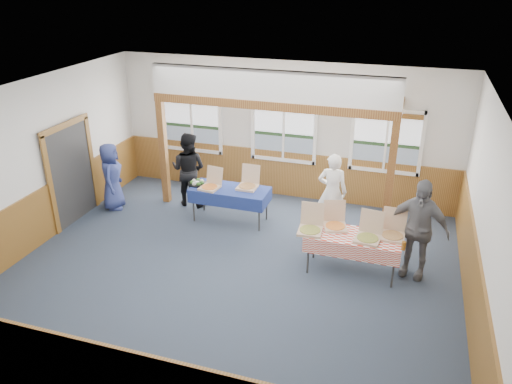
% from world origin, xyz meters
% --- Properties ---
extents(floor, '(8.00, 8.00, 0.00)m').
position_xyz_m(floor, '(0.00, 0.00, 0.00)').
color(floor, '#2A3344').
rests_on(floor, ground).
extents(ceiling, '(8.00, 8.00, 0.00)m').
position_xyz_m(ceiling, '(0.00, 0.00, 3.20)').
color(ceiling, white).
rests_on(ceiling, wall_back).
extents(wall_back, '(8.00, 0.00, 8.00)m').
position_xyz_m(wall_back, '(0.00, 3.50, 1.60)').
color(wall_back, silver).
rests_on(wall_back, floor).
extents(wall_front, '(8.00, 0.00, 8.00)m').
position_xyz_m(wall_front, '(0.00, -3.50, 1.60)').
color(wall_front, silver).
rests_on(wall_front, floor).
extents(wall_left, '(0.00, 8.00, 8.00)m').
position_xyz_m(wall_left, '(-4.00, 0.00, 1.60)').
color(wall_left, silver).
rests_on(wall_left, floor).
extents(wall_right, '(0.00, 8.00, 8.00)m').
position_xyz_m(wall_right, '(4.00, 0.00, 1.60)').
color(wall_right, silver).
rests_on(wall_right, floor).
extents(wainscot_back, '(7.98, 0.05, 1.10)m').
position_xyz_m(wainscot_back, '(0.00, 3.48, 0.55)').
color(wainscot_back, brown).
rests_on(wainscot_back, floor).
extents(wainscot_left, '(0.05, 6.98, 1.10)m').
position_xyz_m(wainscot_left, '(-3.98, 0.00, 0.55)').
color(wainscot_left, brown).
rests_on(wainscot_left, floor).
extents(wainscot_right, '(0.05, 6.98, 1.10)m').
position_xyz_m(wainscot_right, '(3.98, 0.00, 0.55)').
color(wainscot_right, brown).
rests_on(wainscot_right, floor).
extents(cased_opening, '(0.06, 1.30, 2.10)m').
position_xyz_m(cased_opening, '(-3.96, 0.90, 1.05)').
color(cased_opening, '#2F2F2F').
rests_on(cased_opening, wall_left).
extents(window_left, '(1.56, 0.10, 1.46)m').
position_xyz_m(window_left, '(-2.30, 3.46, 1.68)').
color(window_left, white).
rests_on(window_left, wall_back).
extents(window_mid, '(1.56, 0.10, 1.46)m').
position_xyz_m(window_mid, '(0.00, 3.46, 1.68)').
color(window_mid, white).
rests_on(window_mid, wall_back).
extents(window_right, '(1.56, 0.10, 1.46)m').
position_xyz_m(window_right, '(2.30, 3.46, 1.68)').
color(window_right, white).
rests_on(window_right, wall_back).
extents(post_left, '(0.15, 0.15, 2.40)m').
position_xyz_m(post_left, '(-2.50, 2.30, 1.20)').
color(post_left, brown).
rests_on(post_left, floor).
extents(post_right, '(0.15, 0.15, 2.40)m').
position_xyz_m(post_right, '(2.50, 2.30, 1.20)').
color(post_right, brown).
rests_on(post_right, floor).
extents(cross_beam, '(5.15, 0.18, 0.18)m').
position_xyz_m(cross_beam, '(0.00, 2.30, 2.49)').
color(cross_beam, brown).
rests_on(cross_beam, post_left).
extents(table_left, '(1.80, 1.28, 0.76)m').
position_xyz_m(table_left, '(-0.73, 1.82, 0.69)').
color(table_left, '#2F2F2F').
rests_on(table_left, floor).
extents(table_right, '(1.78, 1.13, 0.76)m').
position_xyz_m(table_right, '(2.04, 0.59, 0.69)').
color(table_right, '#2F2F2F').
rests_on(table_right, floor).
extents(pizza_box_a, '(0.44, 0.51, 0.41)m').
position_xyz_m(pizza_box_a, '(-1.13, 1.71, 0.82)').
color(pizza_box_a, tan).
rests_on(pizza_box_a, table_left).
extents(pizza_box_b, '(0.41, 0.49, 0.44)m').
position_xyz_m(pizza_box_b, '(-0.38, 1.99, 0.82)').
color(pizza_box_b, tan).
rests_on(pizza_box_b, table_left).
extents(pizza_box_c, '(0.45, 0.54, 0.46)m').
position_xyz_m(pizza_box_c, '(1.29, 0.49, 0.83)').
color(pizza_box_c, tan).
rests_on(pizza_box_c, table_right).
extents(pizza_box_d, '(0.51, 0.57, 0.43)m').
position_xyz_m(pizza_box_d, '(1.68, 0.78, 0.82)').
color(pizza_box_d, tan).
rests_on(pizza_box_d, table_right).
extents(pizza_box_e, '(0.47, 0.55, 0.45)m').
position_xyz_m(pizza_box_e, '(2.30, 0.51, 0.83)').
color(pizza_box_e, tan).
rests_on(pizza_box_e, table_right).
extents(pizza_box_f, '(0.42, 0.51, 0.45)m').
position_xyz_m(pizza_box_f, '(2.69, 0.73, 0.82)').
color(pizza_box_f, tan).
rests_on(pizza_box_f, table_right).
extents(veggie_tray, '(0.40, 0.40, 0.09)m').
position_xyz_m(veggie_tray, '(-1.48, 1.82, 0.79)').
color(veggie_tray, black).
rests_on(veggie_tray, table_left).
extents(drink_glass, '(0.07, 0.07, 0.15)m').
position_xyz_m(drink_glass, '(2.89, 0.34, 0.83)').
color(drink_glass, brown).
rests_on(drink_glass, table_right).
extents(woman_white, '(0.62, 0.41, 1.66)m').
position_xyz_m(woman_white, '(1.39, 2.15, 0.83)').
color(woman_white, white).
rests_on(woman_white, floor).
extents(woman_black, '(0.85, 0.67, 1.71)m').
position_xyz_m(woman_black, '(-1.92, 2.33, 0.86)').
color(woman_black, black).
rests_on(woman_black, floor).
extents(man_blue, '(0.71, 0.87, 1.54)m').
position_xyz_m(man_blue, '(-3.48, 1.62, 0.77)').
color(man_blue, '#364287').
rests_on(man_blue, floor).
extents(person_grey, '(1.15, 0.70, 1.84)m').
position_xyz_m(person_grey, '(3.09, 0.87, 0.92)').
color(person_grey, slate).
rests_on(person_grey, floor).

